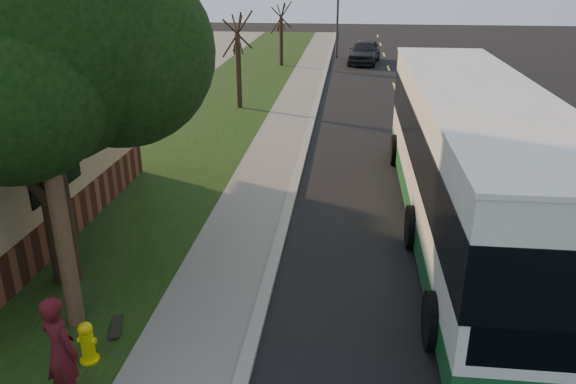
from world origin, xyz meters
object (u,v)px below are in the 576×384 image
object	(u,v)px
fire_hydrant	(87,342)
skateboard_main	(116,326)
utility_pole	(35,74)
dumpster	(31,172)
bare_tree_far	(281,35)
traffic_signal	(338,12)
bare_tree_near	(238,62)
transit_bus	(472,157)
distant_car	(364,51)
leafy_tree	(33,26)
skateboarder	(61,351)

from	to	relation	value
fire_hydrant	skateboard_main	distance (m)	0.94
utility_pole	dumpster	xyz separation A→B (m)	(-4.16, 6.04, -3.95)
utility_pole	skateboard_main	world-z (taller)	utility_pole
fire_hydrant	dumpster	bearing A→B (deg)	124.69
bare_tree_far	dumpster	distance (m)	23.44
bare_tree_far	traffic_signal	size ratio (longest dim) A/B	0.73
bare_tree_near	transit_bus	xyz separation A→B (m)	(8.01, -12.03, -0.24)
dumpster	distant_car	size ratio (longest dim) A/B	0.38
fire_hydrant	bare_tree_near	size ratio (longest dim) A/B	0.17
skateboard_main	bare_tree_near	bearing A→B (deg)	93.34
leafy_tree	utility_pole	bearing A→B (deg)	-62.40
bare_tree_far	skateboard_main	size ratio (longest dim) A/B	5.53
fire_hydrant	transit_bus	xyz separation A→B (m)	(7.11, 5.97, 1.48)
bare_tree_near	skateboarder	world-z (taller)	bare_tree_near
leafy_tree	traffic_signal	xyz separation A→B (m)	(4.67, 31.35, -2.00)
dumpster	skateboarder	bearing A→B (deg)	-58.03
traffic_signal	transit_bus	distance (m)	28.34
fire_hydrant	skateboarder	bearing A→B (deg)	-83.84
transit_bus	dumpster	distance (m)	12.08
bare_tree_far	traffic_signal	world-z (taller)	traffic_signal
bare_tree_far	distant_car	bearing A→B (deg)	18.60
fire_hydrant	bare_tree_far	world-z (taller)	bare_tree_far
skateboarder	fire_hydrant	bearing A→B (deg)	-56.40
fire_hydrant	bare_tree_near	xyz separation A→B (m)	(-0.90, 18.00, 1.72)
bare_tree_near	utility_pole	bearing A→B (deg)	-89.34
skateboarder	leafy_tree	bearing A→B (deg)	-37.52
bare_tree_far	transit_bus	bearing A→B (deg)	-72.65
fire_hydrant	leafy_tree	xyz separation A→B (m)	(-1.57, 2.65, 4.73)
bare_tree_near	bare_tree_far	distance (m)	12.01
distant_car	skateboarder	bearing A→B (deg)	-90.61
fire_hydrant	utility_pole	bearing A→B (deg)	125.38
leafy_tree	skateboarder	xyz separation A→B (m)	(1.67, -3.57, -4.18)
bare_tree_far	skateboarder	world-z (taller)	bare_tree_far
bare_tree_far	skateboard_main	distance (m)	29.18
utility_pole	skateboarder	distance (m)	4.20
utility_pole	leafy_tree	distance (m)	1.94
fire_hydrant	traffic_signal	xyz separation A→B (m)	(3.10, 34.00, 2.73)
dumpster	bare_tree_far	bearing A→B (deg)	78.99
traffic_signal	distant_car	bearing A→B (deg)	-48.23
transit_bus	dumpster	size ratio (longest dim) A/B	7.63
utility_pole	distant_car	bearing A→B (deg)	79.45
leafy_tree	fire_hydrant	bearing A→B (deg)	-59.33
transit_bus	bare_tree_near	bearing A→B (deg)	123.65
skateboarder	skateboard_main	size ratio (longest dim) A/B	2.50
skateboarder	dumpster	size ratio (longest dim) A/B	1.05
traffic_signal	dumpster	size ratio (longest dim) A/B	3.16
bare_tree_far	transit_bus	distance (m)	25.18
fire_hydrant	utility_pole	xyz separation A→B (m)	(-0.71, 0.99, 4.20)
bare_tree_far	fire_hydrant	bearing A→B (deg)	-89.24
leafy_tree	bare_tree_far	distance (m)	27.56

